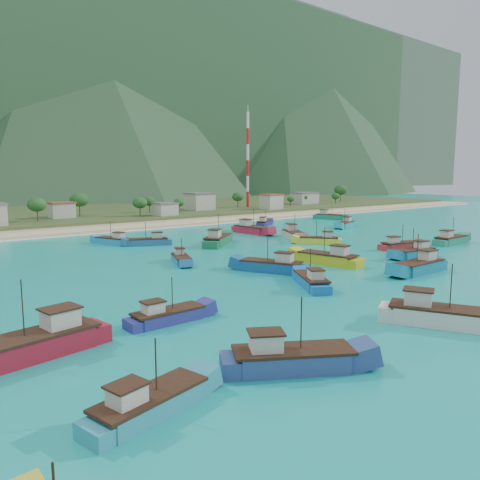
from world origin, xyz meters
TOP-DOWN VIEW (x-y plane):
  - ground at (0.00, 0.00)m, footprint 600.00×600.00m
  - beach at (0.00, 79.00)m, footprint 400.00×18.00m
  - land at (0.00, 140.00)m, footprint 400.00×110.00m
  - surf_line at (0.00, 69.50)m, footprint 400.00×2.50m
  - village at (9.93, 102.30)m, footprint 210.06×25.93m
  - vegetation at (-3.11, 103.46)m, footprint 277.22×25.46m
  - radio_tower at (72.65, 108.00)m, footprint 1.20×1.20m
  - boat_0 at (20.90, 17.98)m, footprint 8.86×9.47m
  - boat_1 at (-48.29, -28.81)m, footprint 9.99×4.97m
  - boat_2 at (-35.51, -29.51)m, footprint 11.50×8.67m
  - boat_3 at (0.90, 31.60)m, footprint 12.38×10.99m
  - boat_5 at (-9.64, 1.04)m, footprint 8.18×11.86m
  - boat_6 at (-51.28, -13.06)m, footprint 13.46×6.02m
  - boat_7 at (20.72, 43.15)m, footprint 4.46×12.75m
  - boat_10 at (22.11, -6.08)m, footprint 10.74×4.20m
  - boat_11 at (-14.37, -31.08)m, footprint 8.88×12.59m
  - boat_13 at (44.68, -1.61)m, footprint 11.54×3.71m
  - boat_14 at (-17.78, 47.55)m, footprint 6.33×10.36m
  - boat_17 at (28.56, 1.60)m, footprint 10.18×5.12m
  - boat_18 at (37.39, 56.41)m, footprint 9.76×7.56m
  - boat_19 at (69.91, 57.37)m, footprint 7.28×11.84m
  - boat_20 at (9.32, -14.67)m, footprint 11.96×3.66m
  - boat_22 at (-12.35, -10.38)m, footprint 7.66×10.20m
  - boat_23 at (53.43, 36.66)m, footprint 11.01×6.58m
  - boat_24 at (-17.47, 17.65)m, footprint 5.58×9.08m
  - boat_29 at (22.62, 28.42)m, footprint 8.69×11.94m
  - boat_30 at (-37.26, -11.92)m, footprint 9.31×2.91m
  - boat_31 at (2.90, -0.37)m, footprint 6.03×12.71m
  - boat_32 at (-11.68, 41.32)m, footprint 10.27×6.63m

SIDE VIEW (x-z plane):
  - ground at x=0.00m, z-range 0.00..0.00m
  - beach at x=0.00m, z-range -0.60..0.60m
  - land at x=0.00m, z-range -1.20..1.20m
  - surf_line at x=0.00m, z-range -0.04..0.04m
  - boat_24 at x=-17.47m, z-range -2.04..3.13m
  - boat_30 at x=-37.26m, z-range -2.13..3.34m
  - boat_1 at x=-48.29m, z-range -2.20..3.47m
  - boat_18 at x=37.39m, z-range -2.22..3.52m
  - boat_17 at x=28.56m, z-range -2.23..3.55m
  - boat_32 at x=-11.68m, z-range -2.26..3.60m
  - boat_14 at x=-17.78m, z-range -2.27..3.62m
  - boat_0 at x=20.90m, z-range -2.28..3.65m
  - boat_22 at x=-12.35m, z-range -2.29..3.67m
  - boat_10 at x=22.11m, z-range -2.36..3.82m
  - boat_23 at x=53.43m, z-range -2.38..3.87m
  - boat_2 at x=-35.51m, z-range -2.53..4.19m
  - boat_19 at x=69.91m, z-range -2.53..4.20m
  - boat_13 at x=44.68m, z-range -2.54..4.22m
  - boat_5 at x=-9.64m, z-range -2.56..4.26m
  - boat_29 at x=22.62m, z-range -2.60..4.33m
  - boat_20 at x=9.32m, z-range -2.64..4.41m
  - boat_31 at x=2.90m, z-range -2.69..4.53m
  - boat_11 at x=-14.37m, z-range -2.70..4.56m
  - boat_7 at x=20.72m, z-range -2.75..4.66m
  - boat_3 at x=0.90m, z-range -2.81..4.78m
  - boat_6 at x=-51.28m, z-range -2.84..4.84m
  - village at x=9.93m, z-range 1.11..8.09m
  - vegetation at x=-3.11m, z-range 0.63..9.85m
  - radio_tower at x=72.65m, z-range 1.60..43.66m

